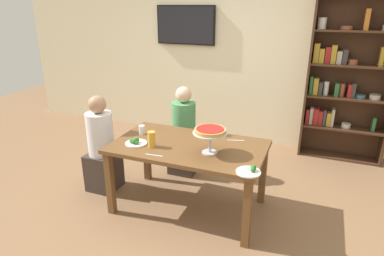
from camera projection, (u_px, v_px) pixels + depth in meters
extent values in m
plane|color=#846042|center=(189.00, 206.00, 3.66)|extent=(12.00, 12.00, 0.00)
cube|color=beige|center=(242.00, 52.00, 5.09)|extent=(8.00, 0.12, 2.80)
cube|color=brown|center=(188.00, 147.00, 3.41)|extent=(1.56, 0.91, 0.04)
cube|color=brown|center=(110.00, 183.00, 3.45)|extent=(0.07, 0.07, 0.70)
cube|color=brown|center=(247.00, 213.00, 2.95)|extent=(0.07, 0.07, 0.70)
cube|color=brown|center=(147.00, 154.00, 4.13)|extent=(0.07, 0.07, 0.70)
cube|color=brown|center=(263.00, 174.00, 3.64)|extent=(0.07, 0.07, 0.70)
cube|color=#422819|center=(308.00, 80.00, 4.66)|extent=(0.03, 0.30, 2.20)
cube|color=#422819|center=(349.00, 81.00, 4.60)|extent=(1.10, 0.02, 2.20)
cube|color=#422819|center=(337.00, 156.00, 4.85)|extent=(1.04, 0.28, 0.02)
cube|color=#422819|center=(342.00, 128.00, 4.70)|extent=(1.04, 0.28, 0.02)
cube|color=#422819|center=(347.00, 98.00, 4.55)|extent=(1.04, 0.28, 0.02)
cube|color=#422819|center=(352.00, 65.00, 4.39)|extent=(1.04, 0.28, 0.02)
cube|color=#422819|center=(358.00, 31.00, 4.24)|extent=(1.04, 0.28, 0.02)
cube|color=maroon|center=(307.00, 116.00, 4.82)|extent=(0.04, 0.13, 0.21)
cube|color=#B2A88E|center=(311.00, 116.00, 4.80)|extent=(0.04, 0.11, 0.24)
cube|color=maroon|center=(316.00, 116.00, 4.78)|extent=(0.07, 0.13, 0.23)
cube|color=maroon|center=(321.00, 118.00, 4.76)|extent=(0.05, 0.13, 0.21)
cube|color=#3D3838|center=(325.00, 117.00, 4.74)|extent=(0.04, 0.13, 0.23)
cube|color=#B7932D|center=(329.00, 119.00, 4.73)|extent=(0.06, 0.12, 0.19)
cube|color=#B2A88E|center=(333.00, 117.00, 4.70)|extent=(0.04, 0.13, 0.25)
cylinder|color=silver|center=(346.00, 125.00, 4.67)|extent=(0.12, 0.12, 0.06)
cube|color=#2D6B38|center=(374.00, 124.00, 4.53)|extent=(0.04, 0.10, 0.19)
cube|color=#2D6B38|center=(311.00, 85.00, 4.66)|extent=(0.04, 0.13, 0.25)
cube|color=#B7932D|center=(316.00, 86.00, 4.65)|extent=(0.06, 0.13, 0.23)
cube|color=#3D3838|center=(321.00, 88.00, 4.63)|extent=(0.05, 0.13, 0.18)
cylinder|color=silver|center=(326.00, 88.00, 4.61)|extent=(0.07, 0.07, 0.19)
cube|color=#2D6B38|center=(337.00, 89.00, 4.56)|extent=(0.05, 0.13, 0.18)
cylinder|color=brown|center=(342.00, 90.00, 4.54)|extent=(0.07, 0.07, 0.17)
cube|color=maroon|center=(349.00, 91.00, 4.51)|extent=(0.05, 0.13, 0.18)
cube|color=#3D3838|center=(354.00, 90.00, 4.49)|extent=(0.05, 0.13, 0.20)
cylinder|color=#3D7084|center=(360.00, 96.00, 4.48)|extent=(0.13, 0.13, 0.05)
cylinder|color=beige|center=(375.00, 97.00, 4.42)|extent=(0.14, 0.14, 0.06)
cube|color=#B7932D|center=(317.00, 53.00, 4.50)|extent=(0.07, 0.13, 0.26)
cube|color=#B7932D|center=(322.00, 56.00, 4.49)|extent=(0.06, 0.13, 0.19)
cube|color=maroon|center=(328.00, 55.00, 4.46)|extent=(0.07, 0.13, 0.21)
cube|color=#B7932D|center=(334.00, 54.00, 4.43)|extent=(0.07, 0.12, 0.24)
cube|color=#B2A88E|center=(339.00, 57.00, 4.42)|extent=(0.06, 0.13, 0.17)
cube|color=#3D3838|center=(345.00, 57.00, 4.39)|extent=(0.06, 0.13, 0.19)
cylinder|color=brown|center=(353.00, 62.00, 4.38)|extent=(0.12, 0.12, 0.07)
cube|color=#B7932D|center=(382.00, 57.00, 4.24)|extent=(0.05, 0.11, 0.24)
cylinder|color=silver|center=(322.00, 23.00, 4.36)|extent=(0.11, 0.11, 0.15)
cylinder|color=brown|center=(347.00, 28.00, 4.28)|extent=(0.15, 0.15, 0.05)
cube|color=orange|center=(367.00, 19.00, 4.16)|extent=(0.06, 0.13, 0.26)
cube|color=black|center=(186.00, 25.00, 5.19)|extent=(0.96, 0.05, 0.59)
cube|color=black|center=(185.00, 25.00, 5.17)|extent=(0.92, 0.01, 0.55)
cube|color=#382D28|center=(104.00, 171.00, 3.97)|extent=(0.34, 0.34, 0.45)
cylinder|color=silver|center=(100.00, 134.00, 3.80)|extent=(0.30, 0.30, 0.50)
sphere|color=#A87A5B|center=(97.00, 104.00, 3.68)|extent=(0.20, 0.20, 0.20)
cube|color=#382D28|center=(184.00, 155.00, 4.37)|extent=(0.34, 0.34, 0.45)
cylinder|color=#4C935B|center=(184.00, 121.00, 4.21)|extent=(0.30, 0.30, 0.50)
sphere|color=beige|center=(183.00, 95.00, 4.08)|extent=(0.20, 0.20, 0.20)
cylinder|color=silver|center=(210.00, 152.00, 3.22)|extent=(0.15, 0.15, 0.01)
cylinder|color=silver|center=(210.00, 143.00, 3.18)|extent=(0.03, 0.03, 0.19)
cylinder|color=silver|center=(210.00, 133.00, 3.15)|extent=(0.33, 0.33, 0.01)
cylinder|color=tan|center=(210.00, 131.00, 3.14)|extent=(0.30, 0.30, 0.04)
cylinder|color=maroon|center=(210.00, 129.00, 3.13)|extent=(0.26, 0.26, 0.00)
cylinder|color=white|center=(248.00, 172.00, 2.84)|extent=(0.21, 0.21, 0.01)
sphere|color=#2D7028|center=(253.00, 170.00, 2.82)|extent=(0.04, 0.04, 0.04)
sphere|color=#2D7028|center=(253.00, 168.00, 2.84)|extent=(0.05, 0.05, 0.05)
sphere|color=#2D7028|center=(253.00, 169.00, 2.84)|extent=(0.04, 0.04, 0.04)
cylinder|color=white|center=(136.00, 143.00, 3.43)|extent=(0.23, 0.23, 0.01)
sphere|color=#2D7028|center=(132.00, 141.00, 3.41)|extent=(0.05, 0.05, 0.05)
sphere|color=#2D7028|center=(136.00, 140.00, 3.42)|extent=(0.06, 0.06, 0.06)
sphere|color=#2D7028|center=(134.00, 141.00, 3.39)|extent=(0.05, 0.05, 0.05)
sphere|color=#2D7028|center=(137.00, 143.00, 3.37)|extent=(0.04, 0.04, 0.04)
cylinder|color=gold|center=(152.00, 139.00, 3.34)|extent=(0.08, 0.08, 0.16)
cylinder|color=white|center=(219.00, 130.00, 3.65)|extent=(0.07, 0.07, 0.11)
cylinder|color=white|center=(142.00, 130.00, 3.68)|extent=(0.07, 0.07, 0.10)
cube|color=silver|center=(236.00, 140.00, 3.51)|extent=(0.18, 0.07, 0.00)
cube|color=silver|center=(154.00, 155.00, 3.17)|extent=(0.18, 0.03, 0.00)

